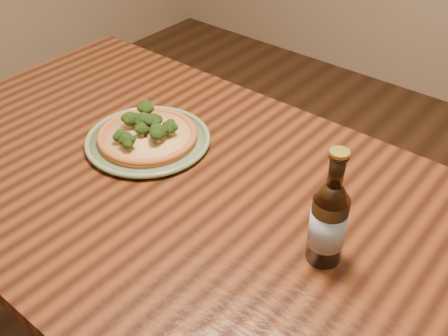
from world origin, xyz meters
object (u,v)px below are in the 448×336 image
Objects in this scene: table at (191,216)px; plate at (148,140)px; beer_bottle at (328,221)px; pizza at (147,134)px.

plate reaches higher than table.
beer_bottle is (0.55, -0.06, 0.08)m from plate.
beer_bottle reaches higher than table.
pizza is at bearing -159.93° from plate.
table is at bearing -16.91° from pizza.
plate is 1.26× the size of pizza.
beer_bottle is at bearing -5.81° from pizza.
table is at bearing -17.00° from plate.
beer_bottle is at bearing -5.83° from plate.
pizza is (-0.20, 0.06, 0.12)m from table.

